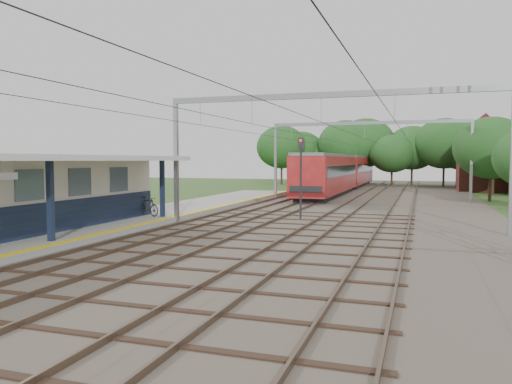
% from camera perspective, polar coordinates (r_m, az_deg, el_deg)
% --- Properties ---
extents(ground, '(160.00, 160.00, 0.00)m').
position_cam_1_polar(ground, '(13.47, -19.88, -11.94)').
color(ground, '#2D4C1E').
rests_on(ground, ground).
extents(ballast_bed, '(18.00, 90.00, 0.10)m').
position_cam_1_polar(ballast_bed, '(40.51, 12.55, -1.41)').
color(ballast_bed, '#473D33').
rests_on(ballast_bed, ground).
extents(platform, '(5.00, 52.00, 0.35)m').
position_cam_1_polar(platform, '(28.95, -14.36, -3.19)').
color(platform, gray).
rests_on(platform, ground).
extents(yellow_stripe, '(0.45, 52.00, 0.01)m').
position_cam_1_polar(yellow_stripe, '(27.78, -10.46, -3.05)').
color(yellow_stripe, yellow).
rests_on(yellow_stripe, platform).
extents(station_building, '(3.41, 18.00, 3.40)m').
position_cam_1_polar(station_building, '(24.18, -26.24, -0.34)').
color(station_building, beige).
rests_on(station_building, platform).
extents(canopy, '(6.40, 20.00, 3.44)m').
position_cam_1_polar(canopy, '(22.65, -26.14, 3.47)').
color(canopy, '#0F1A32').
rests_on(canopy, platform).
extents(rail_tracks, '(11.80, 88.00, 0.15)m').
position_cam_1_polar(rail_tracks, '(40.83, 9.06, -1.15)').
color(rail_tracks, brown).
rests_on(rail_tracks, ballast_bed).
extents(catenary_system, '(17.22, 88.00, 7.00)m').
position_cam_1_polar(catenary_system, '(35.79, 10.91, 6.71)').
color(catenary_system, gray).
rests_on(catenary_system, ground).
extents(tree_band, '(31.72, 30.88, 8.82)m').
position_cam_1_polar(tree_band, '(67.42, 14.86, 4.69)').
color(tree_band, '#382619').
rests_on(tree_band, ground).
extents(house_far, '(8.00, 6.12, 8.66)m').
position_cam_1_polar(house_far, '(62.65, 25.71, 3.00)').
color(house_far, brown).
rests_on(house_far, ground).
extents(bicycle, '(1.93, 1.18, 1.12)m').
position_cam_1_polar(bicycle, '(29.38, -12.27, -1.61)').
color(bicycle, black).
rests_on(bicycle, platform).
extents(train, '(3.10, 38.63, 4.06)m').
position_cam_1_polar(train, '(58.08, 9.92, 2.32)').
color(train, black).
rests_on(train, ballast_bed).
extents(signal_post, '(0.37, 0.32, 4.87)m').
position_cam_1_polar(signal_post, '(29.38, 5.15, 2.92)').
color(signal_post, black).
rests_on(signal_post, ground).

